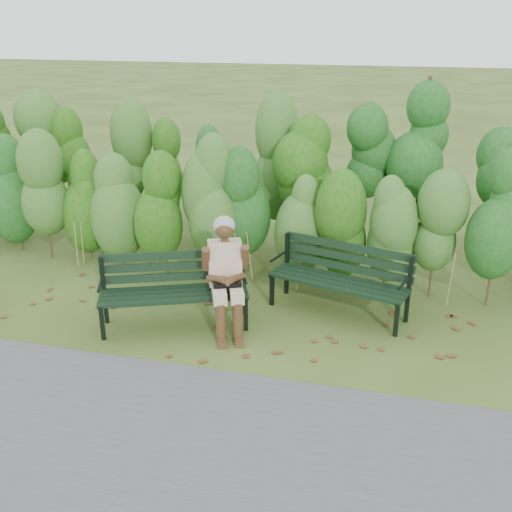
# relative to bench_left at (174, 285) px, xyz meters

# --- Properties ---
(ground) EXTENTS (80.00, 80.00, 0.00)m
(ground) POSITION_rel_bench_left_xyz_m (0.85, 0.09, -0.49)
(ground) COLOR #364616
(footpath) EXTENTS (60.00, 2.50, 0.01)m
(footpath) POSITION_rel_bench_left_xyz_m (0.85, -2.11, -0.48)
(footpath) COLOR #474749
(footpath) RESTS_ON ground
(hedge_band) EXTENTS (11.04, 1.67, 2.42)m
(hedge_band) POSITION_rel_bench_left_xyz_m (0.85, 1.95, 0.77)
(hedge_band) COLOR #47381E
(hedge_band) RESTS_ON ground
(leaf_litter) EXTENTS (5.47, 2.17, 0.01)m
(leaf_litter) POSITION_rel_bench_left_xyz_m (0.93, -0.00, -0.48)
(leaf_litter) COLOR brown
(leaf_litter) RESTS_ON ground
(bench_left) EXTENTS (1.73, 1.11, 0.83)m
(bench_left) POSITION_rel_bench_left_xyz_m (0.00, 0.00, 0.00)
(bench_left) COLOR black
(bench_left) RESTS_ON ground
(bench_right) EXTENTS (1.72, 0.95, 0.82)m
(bench_right) POSITION_rel_bench_left_xyz_m (1.81, 0.79, -0.00)
(bench_right) COLOR black
(bench_right) RESTS_ON ground
(seated_woman) EXTENTS (0.62, 0.83, 1.29)m
(seated_woman) POSITION_rel_bench_left_xyz_m (0.61, 0.06, 0.23)
(seated_woman) COLOR #CFAE95
(seated_woman) RESTS_ON ground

